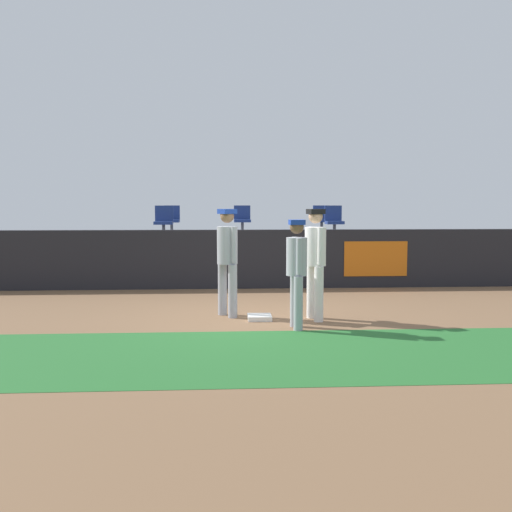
% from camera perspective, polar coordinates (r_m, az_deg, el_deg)
% --- Properties ---
extents(ground_plane, '(60.00, 60.00, 0.00)m').
position_cam_1_polar(ground_plane, '(10.06, 0.38, -6.12)').
color(ground_plane, brown).
extents(grass_foreground_strip, '(18.00, 2.80, 0.01)m').
position_cam_1_polar(grass_foreground_strip, '(7.68, 1.62, -9.61)').
color(grass_foreground_strip, '#26662B').
rests_on(grass_foreground_strip, ground_plane).
extents(first_base, '(0.40, 0.40, 0.08)m').
position_cam_1_polar(first_base, '(9.93, 0.35, -6.04)').
color(first_base, white).
rests_on(first_base, ground_plane).
extents(player_fielder_home, '(0.43, 0.60, 1.88)m').
position_cam_1_polar(player_fielder_home, '(9.84, 5.84, -0.01)').
color(player_fielder_home, white).
rests_on(player_fielder_home, ground_plane).
extents(player_runner_visitor, '(0.34, 0.48, 1.72)m').
position_cam_1_polar(player_runner_visitor, '(9.11, 4.01, -0.97)').
color(player_runner_visitor, '#9EA3AD').
rests_on(player_runner_visitor, ground_plane).
extents(player_coach_visitor, '(0.49, 0.49, 1.88)m').
position_cam_1_polar(player_coach_visitor, '(10.10, -2.83, 0.15)').
color(player_coach_visitor, '#9EA3AD').
rests_on(player_coach_visitor, ground_plane).
extents(field_wall, '(18.00, 0.26, 1.37)m').
position_cam_1_polar(field_wall, '(13.58, -0.60, -0.29)').
color(field_wall, black).
rests_on(field_wall, ground_plane).
extents(bleacher_platform, '(18.00, 4.80, 1.09)m').
position_cam_1_polar(bleacher_platform, '(16.15, -1.11, 0.06)').
color(bleacher_platform, '#59595E').
rests_on(bleacher_platform, ground_plane).
extents(seat_back_left, '(0.44, 0.44, 0.84)m').
position_cam_1_polar(seat_back_left, '(16.81, -8.26, 3.67)').
color(seat_back_left, '#4C4C51').
rests_on(seat_back_left, bleacher_platform).
extents(seat_front_right, '(0.44, 0.44, 0.84)m').
position_cam_1_polar(seat_front_right, '(15.23, 7.66, 3.55)').
color(seat_front_right, '#4C4C51').
rests_on(seat_front_right, bleacher_platform).
extents(seat_front_left, '(0.46, 0.44, 0.84)m').
position_cam_1_polar(seat_front_left, '(15.02, -9.04, 3.51)').
color(seat_front_left, '#4C4C51').
rests_on(seat_front_left, bleacher_platform).
extents(seat_back_center, '(0.47, 0.44, 0.84)m').
position_cam_1_polar(seat_back_center, '(16.76, -1.36, 3.73)').
color(seat_back_center, '#4C4C51').
rests_on(seat_back_center, bleacher_platform).
extents(seat_back_right, '(0.45, 0.44, 0.84)m').
position_cam_1_polar(seat_back_right, '(17.00, 6.43, 3.71)').
color(seat_back_right, '#4C4C51').
rests_on(seat_back_right, bleacher_platform).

